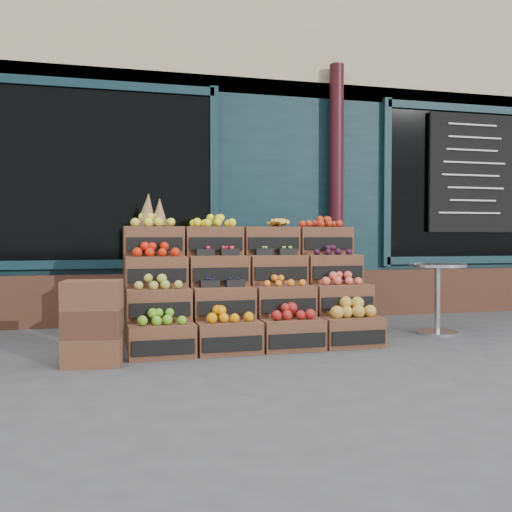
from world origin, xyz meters
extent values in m
plane|color=#434345|center=(0.00, 0.00, 0.00)|extent=(60.00, 60.00, 0.00)
cube|color=#0D252D|center=(0.00, 5.20, 2.40)|extent=(12.00, 6.00, 4.80)
cube|color=#C1B28C|center=(0.00, 2.28, 3.80)|extent=(12.00, 0.18, 2.00)
cube|color=#0D252D|center=(0.00, 2.25, 1.50)|extent=(12.00, 0.12, 3.00)
cube|color=#44261B|center=(0.00, 2.18, 0.30)|extent=(12.00, 0.18, 0.60)
cube|color=black|center=(-1.60, 2.18, 1.75)|extent=(2.40, 0.06, 2.00)
cube|color=black|center=(3.20, 2.18, 1.75)|extent=(2.40, 0.06, 2.00)
cylinder|color=#340C13|center=(1.20, 2.05, 1.60)|extent=(0.18, 0.18, 3.20)
cube|color=black|center=(3.20, 2.10, 1.90)|extent=(1.30, 0.04, 1.60)
cube|color=brown|center=(-1.16, 0.28, 0.14)|extent=(0.57, 0.40, 0.29)
cube|color=black|center=(-1.16, 0.07, 0.11)|extent=(0.52, 0.02, 0.13)
cube|color=#63A11F|center=(-1.16, 0.28, 0.33)|extent=(0.46, 0.30, 0.10)
cube|color=brown|center=(-0.57, 0.29, 0.14)|extent=(0.57, 0.40, 0.29)
cube|color=black|center=(-0.57, 0.08, 0.11)|extent=(0.52, 0.02, 0.13)
cube|color=orange|center=(-0.57, 0.29, 0.34)|extent=(0.46, 0.30, 0.10)
cube|color=brown|center=(0.02, 0.30, 0.14)|extent=(0.57, 0.40, 0.29)
cube|color=black|center=(0.03, 0.09, 0.11)|extent=(0.52, 0.02, 0.13)
cube|color=maroon|center=(0.02, 0.30, 0.34)|extent=(0.46, 0.30, 0.11)
cube|color=brown|center=(0.62, 0.30, 0.14)|extent=(0.57, 0.40, 0.29)
cube|color=black|center=(0.62, 0.09, 0.11)|extent=(0.52, 0.02, 0.13)
cube|color=#B78830|center=(0.62, 0.30, 0.35)|extent=(0.46, 0.30, 0.13)
cube|color=brown|center=(-1.16, 0.52, 0.43)|extent=(0.57, 0.40, 0.29)
cube|color=black|center=(-1.16, 0.31, 0.40)|extent=(0.52, 0.02, 0.13)
cube|color=#A4A53B|center=(-1.16, 0.52, 0.62)|extent=(0.46, 0.30, 0.10)
cube|color=brown|center=(-0.57, 0.53, 0.43)|extent=(0.57, 0.40, 0.29)
cube|color=black|center=(-0.57, 0.32, 0.40)|extent=(0.52, 0.02, 0.13)
cube|color=black|center=(-0.57, 0.53, 0.59)|extent=(0.46, 0.30, 0.03)
cube|color=brown|center=(0.02, 0.54, 0.43)|extent=(0.57, 0.40, 0.29)
cube|color=black|center=(0.02, 0.33, 0.40)|extent=(0.52, 0.02, 0.13)
cube|color=orange|center=(0.02, 0.54, 0.61)|extent=(0.46, 0.30, 0.08)
cube|color=brown|center=(0.61, 0.54, 0.43)|extent=(0.57, 0.40, 0.29)
cube|color=black|center=(0.62, 0.33, 0.40)|extent=(0.52, 0.02, 0.13)
cube|color=#ED5440|center=(0.61, 0.54, 0.62)|extent=(0.46, 0.30, 0.09)
cube|color=brown|center=(-1.17, 0.77, 0.71)|extent=(0.57, 0.40, 0.29)
cube|color=black|center=(-1.16, 0.56, 0.68)|extent=(0.52, 0.02, 0.13)
cube|color=red|center=(-1.17, 0.77, 0.90)|extent=(0.46, 0.30, 0.10)
cube|color=brown|center=(-0.57, 0.77, 0.71)|extent=(0.57, 0.40, 0.29)
cube|color=black|center=(-0.57, 0.56, 0.68)|extent=(0.52, 0.02, 0.13)
cube|color=red|center=(-0.57, 0.77, 0.87)|extent=(0.46, 0.30, 0.04)
cube|color=brown|center=(0.02, 0.78, 0.71)|extent=(0.57, 0.40, 0.29)
cube|color=black|center=(0.02, 0.57, 0.68)|extent=(0.52, 0.02, 0.13)
cube|color=#76B146|center=(0.02, 0.78, 0.87)|extent=(0.46, 0.30, 0.03)
cube|color=brown|center=(0.61, 0.78, 0.71)|extent=(0.57, 0.40, 0.29)
cube|color=black|center=(0.61, 0.57, 0.68)|extent=(0.52, 0.02, 0.13)
cube|color=black|center=(0.61, 0.78, 0.89)|extent=(0.46, 0.30, 0.07)
cube|color=brown|center=(-1.17, 1.01, 1.00)|extent=(0.57, 0.40, 0.29)
cube|color=black|center=(-1.17, 0.80, 0.97)|extent=(0.52, 0.02, 0.13)
cube|color=yellow|center=(-1.17, 1.01, 1.19)|extent=(0.46, 0.30, 0.10)
cube|color=brown|center=(-0.58, 1.01, 1.00)|extent=(0.57, 0.40, 0.29)
cube|color=black|center=(-0.57, 0.80, 0.97)|extent=(0.52, 0.02, 0.13)
cube|color=yellow|center=(-0.58, 1.01, 1.19)|extent=(0.46, 0.30, 0.09)
cube|color=brown|center=(0.02, 1.02, 1.00)|extent=(0.57, 0.40, 0.29)
cube|color=black|center=(0.02, 0.81, 0.97)|extent=(0.52, 0.02, 0.13)
cube|color=yellow|center=(0.02, 1.02, 1.18)|extent=(0.46, 0.30, 0.09)
cube|color=brown|center=(0.61, 1.03, 1.00)|extent=(0.57, 0.40, 0.29)
cube|color=black|center=(0.61, 0.82, 0.97)|extent=(0.52, 0.02, 0.13)
cube|color=#AE2B14|center=(0.61, 1.03, 1.18)|extent=(0.46, 0.30, 0.08)
cube|color=#44261B|center=(-0.27, 0.53, 0.14)|extent=(2.35, 0.42, 0.29)
cube|color=#44261B|center=(-0.28, 0.78, 0.29)|extent=(2.35, 0.42, 0.57)
cube|color=#44261B|center=(-0.28, 1.02, 0.43)|extent=(2.35, 0.42, 0.86)
cone|color=olive|center=(-1.22, 1.01, 1.31)|extent=(0.20, 0.20, 0.33)
cone|color=olive|center=(-1.10, 1.05, 1.28)|extent=(0.18, 0.18, 0.29)
cube|color=brown|center=(-1.73, 0.07, 0.11)|extent=(0.50, 0.37, 0.23)
cube|color=#44261B|center=(-1.73, 0.07, 0.34)|extent=(0.50, 0.37, 0.23)
cube|color=brown|center=(-1.73, 0.07, 0.57)|extent=(0.50, 0.37, 0.23)
cylinder|color=silver|center=(1.79, 0.68, 0.01)|extent=(0.44, 0.44, 0.03)
cylinder|color=silver|center=(1.79, 0.68, 0.37)|extent=(0.06, 0.06, 0.71)
cylinder|color=silver|center=(1.79, 0.68, 0.73)|extent=(0.60, 0.60, 0.03)
imported|color=#154A25|center=(-1.95, 2.78, 1.04)|extent=(0.78, 0.53, 2.08)
camera|label=1|loc=(-1.60, -4.69, 1.04)|focal=40.00mm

